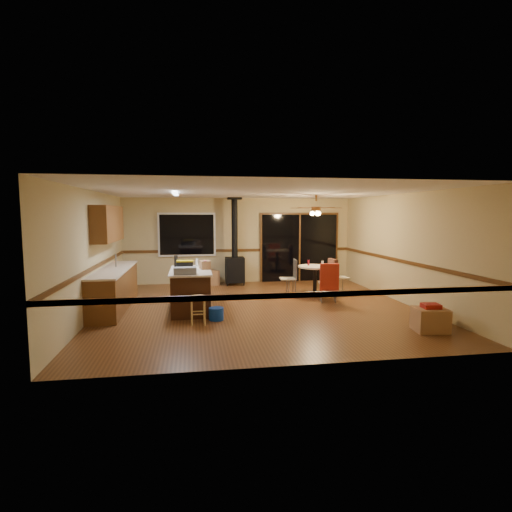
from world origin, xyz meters
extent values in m
plane|color=#5A3419|center=(0.00, 0.00, 0.00)|extent=(7.00, 7.00, 0.00)
plane|color=silver|center=(0.00, 0.00, 2.60)|extent=(7.00, 7.00, 0.00)
plane|color=tan|center=(0.00, 3.50, 1.30)|extent=(7.00, 0.00, 7.00)
plane|color=tan|center=(0.00, -3.50, 1.30)|extent=(7.00, 0.00, 7.00)
plane|color=tan|center=(-3.50, 0.00, 1.30)|extent=(0.00, 7.00, 7.00)
plane|color=tan|center=(3.50, 0.00, 1.30)|extent=(0.00, 7.00, 7.00)
cube|color=black|center=(-1.60, 3.45, 1.50)|extent=(1.72, 0.10, 1.32)
cube|color=black|center=(1.90, 3.45, 1.05)|extent=(2.52, 0.10, 2.10)
cube|color=brown|center=(-3.20, 0.50, 0.43)|extent=(0.60, 3.00, 0.86)
cube|color=beige|center=(-3.20, 0.50, 0.88)|extent=(0.64, 3.04, 0.04)
cube|color=brown|center=(-3.33, 0.70, 1.90)|extent=(0.35, 2.00, 0.80)
cube|color=#351A0D|center=(-1.50, 0.00, 0.43)|extent=(0.80, 1.60, 0.86)
cube|color=beige|center=(-1.50, 0.00, 0.88)|extent=(0.88, 1.68, 0.04)
cube|color=black|center=(-0.20, 3.05, 0.46)|extent=(0.55, 0.50, 0.75)
cylinder|color=black|center=(-0.20, 3.05, 1.71)|extent=(0.18, 0.18, 1.77)
cylinder|color=brown|center=(1.68, 1.10, 2.25)|extent=(0.24, 0.24, 0.10)
cylinder|color=brown|center=(1.68, 1.10, 2.52)|extent=(0.05, 0.05, 0.16)
sphere|color=#FFD88C|center=(1.68, 1.10, 2.13)|extent=(0.16, 0.16, 0.16)
cube|color=white|center=(-1.80, 0.30, 2.56)|extent=(0.10, 1.20, 0.04)
cube|color=slate|center=(-1.61, -0.62, 0.97)|extent=(0.46, 0.26, 0.14)
cube|color=black|center=(-1.61, -0.06, 0.99)|extent=(0.35, 0.19, 0.19)
cube|color=gold|center=(-1.61, -0.06, 1.10)|extent=(0.36, 0.20, 0.03)
cube|color=#956842|center=(-1.18, 0.11, 0.99)|extent=(0.25, 0.31, 0.18)
cylinder|color=black|center=(-1.82, 0.36, 1.04)|extent=(0.09, 0.09, 0.29)
cylinder|color=#D84C8C|center=(-1.18, 0.02, 1.00)|extent=(0.08, 0.08, 0.20)
cylinder|color=white|center=(-1.35, 0.61, 0.99)|extent=(0.08, 0.08, 0.18)
cylinder|color=#D5B470|center=(-1.36, -1.14, 0.28)|extent=(0.40, 0.40, 0.55)
cylinder|color=#0C3AB4|center=(-1.00, -0.89, 0.12)|extent=(0.37, 0.37, 0.25)
cylinder|color=black|center=(1.68, 1.10, 0.02)|extent=(0.55, 0.55, 0.04)
cylinder|color=black|center=(1.68, 1.10, 0.39)|extent=(0.10, 0.10, 0.70)
cylinder|color=beige|center=(1.68, 1.10, 0.76)|extent=(0.88, 0.88, 0.04)
cylinder|color=#590C14|center=(1.53, 1.20, 0.85)|extent=(0.07, 0.07, 0.15)
cylinder|color=beige|center=(1.86, 1.05, 0.85)|extent=(0.07, 0.07, 0.14)
cube|color=#C4B891|center=(0.98, 1.20, 0.45)|extent=(0.43, 0.43, 0.03)
cube|color=slate|center=(1.17, 1.19, 0.70)|extent=(0.06, 0.40, 0.50)
cube|color=#C4B891|center=(1.78, 0.40, 0.45)|extent=(0.46, 0.46, 0.03)
cube|color=slate|center=(1.75, 0.21, 0.70)|extent=(0.40, 0.10, 0.50)
cube|color=#A72513|center=(1.74, 0.20, 0.60)|extent=(0.45, 0.17, 0.70)
cube|color=#C4B891|center=(2.38, 1.15, 0.45)|extent=(0.42, 0.42, 0.03)
cube|color=slate|center=(2.19, 1.14, 0.70)|extent=(0.05, 0.40, 0.50)
cube|color=#341B13|center=(2.17, 1.14, 0.60)|extent=(0.12, 0.44, 0.70)
cube|color=#956842|center=(-1.00, 3.10, 0.22)|extent=(0.69, 0.63, 0.44)
cube|color=#956842|center=(2.78, -2.29, 0.21)|extent=(0.62, 0.54, 0.43)
cube|color=#956842|center=(3.10, -1.87, 0.16)|extent=(0.40, 0.34, 0.32)
cube|color=maroon|center=(2.78, -2.29, 0.47)|extent=(0.33, 0.29, 0.08)
camera|label=1|loc=(-1.46, -8.74, 2.11)|focal=28.00mm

